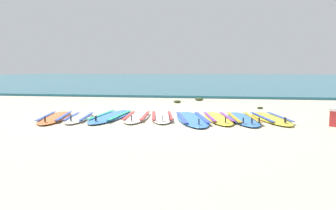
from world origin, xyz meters
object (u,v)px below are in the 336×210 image
at_px(surfboard_3, 137,117).
at_px(surfboard_7, 243,119).
at_px(surfboard_2, 111,116).
at_px(surfboard_4, 162,117).
at_px(surfboard_1, 79,118).
at_px(surfboard_6, 218,118).
at_px(surfboard_8, 270,118).
at_px(surfboard_0, 55,117).
at_px(surfboard_5, 192,119).

xyz_separation_m(surfboard_3, surfboard_7, (2.48, 0.09, 0.00)).
height_order(surfboard_2, surfboard_4, same).
xyz_separation_m(surfboard_1, surfboard_6, (3.21, 0.45, -0.00)).
height_order(surfboard_4, surfboard_6, same).
relative_size(surfboard_4, surfboard_6, 0.98).
relative_size(surfboard_4, surfboard_7, 0.91).
bearing_deg(surfboard_7, surfboard_6, -179.09).
bearing_deg(surfboard_1, surfboard_3, 15.92).
distance_m(surfboard_2, surfboard_7, 3.12).
height_order(surfboard_6, surfboard_8, same).
height_order(surfboard_1, surfboard_8, same).
height_order(surfboard_1, surfboard_7, same).
xyz_separation_m(surfboard_0, surfboard_1, (0.58, 0.04, 0.00)).
height_order(surfboard_4, surfboard_8, same).
xyz_separation_m(surfboard_3, surfboard_8, (3.11, 0.27, -0.00)).
relative_size(surfboard_3, surfboard_7, 0.90).
relative_size(surfboard_1, surfboard_6, 0.87).
relative_size(surfboard_3, surfboard_4, 0.99).
xyz_separation_m(surfboard_5, surfboard_8, (1.79, 0.38, 0.00)).
height_order(surfboard_1, surfboard_3, same).
relative_size(surfboard_4, surfboard_8, 0.93).
relative_size(surfboard_1, surfboard_4, 0.89).
relative_size(surfboard_1, surfboard_2, 0.76).
distance_m(surfboard_4, surfboard_6, 1.33).
distance_m(surfboard_0, surfboard_6, 3.82).
bearing_deg(surfboard_4, surfboard_5, -15.08).
height_order(surfboard_0, surfboard_3, same).
bearing_deg(surfboard_8, surfboard_3, -174.98).
bearing_deg(surfboard_0, surfboard_3, 12.22).
bearing_deg(surfboard_8, surfboard_7, -163.97).
bearing_deg(surfboard_0, surfboard_1, 3.66).
height_order(surfboard_2, surfboard_6, same).
distance_m(surfboard_0, surfboard_8, 5.03).
height_order(surfboard_1, surfboard_6, same).
relative_size(surfboard_5, surfboard_8, 1.12).
xyz_separation_m(surfboard_4, surfboard_5, (0.74, -0.20, -0.00)).
bearing_deg(surfboard_6, surfboard_1, -171.98).
bearing_deg(surfboard_1, surfboard_7, 6.97).
bearing_deg(surfboard_1, surfboard_0, -176.34).
bearing_deg(surfboard_5, surfboard_8, 11.85).
bearing_deg(surfboard_1, surfboard_6, 8.02).
bearing_deg(surfboard_5, surfboard_1, -174.17).
bearing_deg(surfboard_5, surfboard_6, 17.29).
height_order(surfboard_7, surfboard_8, same).
relative_size(surfboard_2, surfboard_5, 0.97).
xyz_separation_m(surfboard_0, surfboard_6, (3.79, 0.49, 0.00)).
bearing_deg(surfboard_0, surfboard_4, 11.55).
height_order(surfboard_0, surfboard_8, same).
bearing_deg(surfboard_4, surfboard_7, -0.14).
bearing_deg(surfboard_7, surfboard_5, -170.50).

